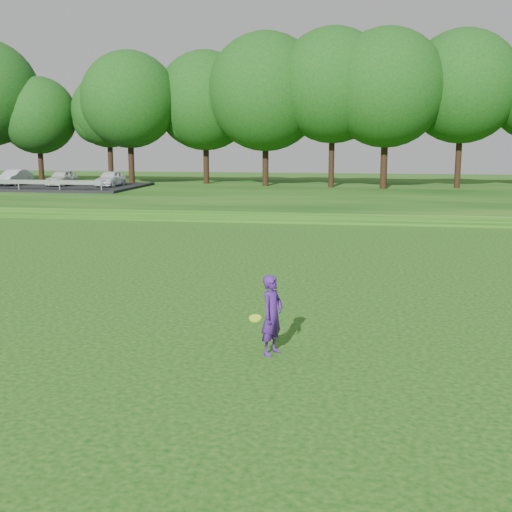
# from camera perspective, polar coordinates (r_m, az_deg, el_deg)

# --- Properties ---
(ground) EXTENTS (140.00, 140.00, 0.00)m
(ground) POSITION_cam_1_polar(r_m,az_deg,el_deg) (15.51, -10.38, -6.16)
(ground) COLOR #0B3D0B
(ground) RESTS_ON ground
(berm) EXTENTS (130.00, 30.00, 0.60)m
(berm) POSITION_cam_1_polar(r_m,az_deg,el_deg) (48.41, 3.34, 5.54)
(berm) COLOR #0B3D0B
(berm) RESTS_ON ground
(walking_path) EXTENTS (130.00, 1.60, 0.04)m
(walking_path) POSITION_cam_1_polar(r_m,az_deg,el_deg) (34.63, 0.84, 3.16)
(walking_path) COLOR gray
(walking_path) RESTS_ON ground
(treeline) EXTENTS (104.00, 7.00, 15.00)m
(treeline) POSITION_cam_1_polar(r_m,az_deg,el_deg) (52.35, 3.91, 14.44)
(treeline) COLOR #0F4513
(treeline) RESTS_ON berm
(woman) EXTENTS (0.73, 0.75, 1.66)m
(woman) POSITION_cam_1_polar(r_m,az_deg,el_deg) (13.13, 1.44, -5.26)
(woman) COLOR #441A79
(woman) RESTS_ON ground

